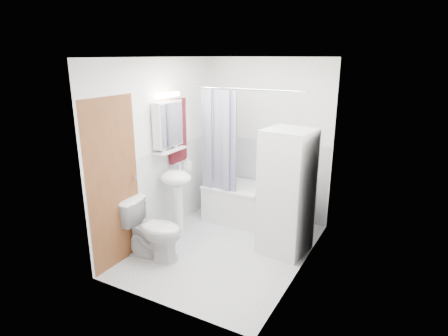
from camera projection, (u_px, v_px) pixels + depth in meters
The scene contains 20 objects.
floor at pixel (225, 249), 4.87m from camera, with size 2.60×2.60×0.00m, color silver.
room_walls at pixel (225, 137), 4.44m from camera, with size 2.60×2.60×2.60m.
wainscot at pixel (235, 199), 4.95m from camera, with size 1.98×2.58×2.58m.
door at pixel (135, 177), 4.55m from camera, with size 0.05×2.00×2.00m.
bathtub at pixel (253, 204), 5.57m from camera, with size 1.44×0.68×0.55m.
tub_spout at pixel (275, 163), 5.59m from camera, with size 0.04×0.04×0.12m, color silver.
curtain_rod at pixel (247, 89), 4.84m from camera, with size 0.02×0.02×1.62m, color silver.
shower_curtain at pixel (218, 142), 5.25m from camera, with size 0.55×0.02×1.45m.
sink at pixel (176, 188), 5.03m from camera, with size 0.44×0.37×1.04m.
medicine_cabinet at pixel (168, 123), 4.92m from camera, with size 0.13×0.50×0.71m.
shelf at pixel (170, 150), 5.02m from camera, with size 0.18×0.54×0.03m, color silver.
shower_caddy at pixel (279, 146), 5.48m from camera, with size 0.22×0.06×0.02m, color silver.
towel at pixel (177, 130), 5.18m from camera, with size 0.07×0.37×0.90m.
washer_dryer at pixel (286, 192), 4.63m from camera, with size 0.63×0.62×1.59m.
toilet at pixel (153, 230), 4.58m from camera, with size 0.42×0.75×0.74m, color white.
soap_pump at pixel (188, 167), 5.13m from camera, with size 0.08×0.17×0.08m, color gray.
shelf_bottle at pixel (163, 149), 4.88m from camera, with size 0.07×0.18×0.07m, color gray.
shelf_cup at pixel (175, 144), 5.10m from camera, with size 0.10×0.09×0.10m, color gray.
shampoo_a at pixel (287, 141), 5.40m from camera, with size 0.13×0.17×0.13m, color gray.
shampoo_b at pixel (295, 144), 5.36m from camera, with size 0.08×0.21×0.08m, color #26549A.
Camera 1 is at (2.06, -3.84, 2.43)m, focal length 30.00 mm.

